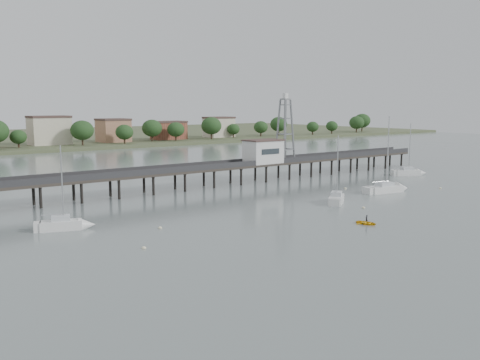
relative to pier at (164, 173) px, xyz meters
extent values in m
plane|color=slate|center=(0.00, -60.00, -3.79)|extent=(500.00, 500.00, 0.00)
cube|color=#2D2823|center=(0.00, 0.00, -0.04)|extent=(150.00, 5.00, 0.50)
cube|color=#333335|center=(0.00, -2.40, 0.76)|extent=(150.00, 0.12, 1.10)
cube|color=#333335|center=(0.00, 2.40, 0.76)|extent=(150.00, 0.12, 1.10)
cylinder|color=black|center=(0.00, -1.90, -1.99)|extent=(0.50, 0.50, 4.40)
cylinder|color=black|center=(0.00, 1.90, -1.99)|extent=(0.50, 0.50, 4.40)
cylinder|color=black|center=(73.00, -1.90, -1.99)|extent=(0.50, 0.50, 4.40)
cylinder|color=black|center=(73.00, 1.90, -1.99)|extent=(0.50, 0.50, 4.40)
cube|color=silver|center=(25.00, 0.00, 2.71)|extent=(8.00, 5.00, 5.00)
cube|color=#4C3833|center=(25.00, 0.00, 5.36)|extent=(8.40, 5.40, 0.30)
cube|color=slate|center=(31.50, 0.00, 14.36)|extent=(1.80, 1.80, 0.30)
cube|color=silver|center=(31.50, 0.00, 15.11)|extent=(0.90, 0.90, 1.20)
cube|color=white|center=(33.74, -26.38, -3.32)|extent=(7.58, 4.11, 1.65)
cone|color=white|center=(38.15, -27.23, -3.32)|extent=(3.47, 3.31, 2.79)
cube|color=silver|center=(33.74, -26.38, -2.14)|extent=(3.56, 2.80, 0.75)
cylinder|color=#A5A8AA|center=(34.23, -26.47, 4.24)|extent=(0.18, 0.18, 13.47)
cylinder|color=#A5A8AA|center=(32.56, -26.15, -1.59)|extent=(4.14, 0.92, 0.12)
cube|color=white|center=(17.73, -28.49, -3.32)|extent=(5.76, 5.02, 1.65)
cone|color=white|center=(20.53, -26.44, -3.32)|extent=(3.14, 3.11, 2.16)
cube|color=silver|center=(17.73, -28.49, -2.14)|extent=(3.01, 2.85, 0.75)
cylinder|color=#A5A8AA|center=(18.04, -28.26, 2.71)|extent=(0.18, 0.18, 10.42)
cylinder|color=#A5A8AA|center=(16.98, -29.03, -1.59)|extent=(2.69, 2.01, 0.12)
cube|color=white|center=(-27.05, -19.34, -3.32)|extent=(5.85, 3.80, 1.65)
cone|color=white|center=(-23.83, -20.46, -3.32)|extent=(2.85, 2.75, 2.12)
cube|color=silver|center=(-27.05, -19.34, -2.14)|extent=(2.85, 2.40, 0.75)
cylinder|color=#A5A8AA|center=(-26.70, -19.46, 2.62)|extent=(0.18, 0.18, 10.24)
cylinder|color=#A5A8AA|center=(-27.91, -19.04, -1.59)|extent=(3.05, 1.16, 0.12)
cube|color=white|center=(58.96, -13.70, -3.32)|extent=(6.36, 4.91, 1.65)
cone|color=white|center=(62.24, -15.50, -3.32)|extent=(3.30, 3.24, 2.32)
cube|color=silver|center=(58.96, -13.70, -2.14)|extent=(3.22, 2.91, 0.75)
cylinder|color=#A5A8AA|center=(59.32, -13.90, 3.11)|extent=(0.18, 0.18, 11.21)
cylinder|color=#A5A8AA|center=(58.09, -13.22, -1.59)|extent=(3.12, 1.78, 0.12)
imported|color=yellow|center=(8.77, -42.37, -3.79)|extent=(2.26, 1.09, 3.04)
imported|color=black|center=(8.77, -42.37, -3.79)|extent=(0.41, 1.09, 0.26)
ellipsoid|color=#F0E8BA|center=(-22.56, -34.76, -3.71)|extent=(0.56, 0.56, 0.39)
ellipsoid|color=#F0E8BA|center=(17.84, -34.36, -3.71)|extent=(0.56, 0.56, 0.39)
ellipsoid|color=#F0E8BA|center=(-15.91, -26.73, -3.71)|extent=(0.56, 0.56, 0.39)
ellipsoid|color=#F0E8BA|center=(46.65, -30.32, -3.71)|extent=(0.56, 0.56, 0.39)
ellipsoid|color=#F0E8BA|center=(31.05, -18.78, -3.71)|extent=(0.56, 0.56, 0.39)
cube|color=brown|center=(18.00, 123.00, 1.91)|extent=(13.00, 10.50, 9.00)
cube|color=brown|center=(45.00, 123.00, 1.91)|extent=(13.00, 10.50, 9.00)
cube|color=brown|center=(72.00, 123.00, 1.91)|extent=(13.00, 10.50, 9.00)
cube|color=brown|center=(100.00, 123.00, 1.91)|extent=(13.00, 10.50, 9.00)
ellipsoid|color=#143217|center=(0.00, 111.00, 2.21)|extent=(8.00, 8.00, 6.80)
ellipsoid|color=#143217|center=(120.00, 111.00, 2.21)|extent=(8.00, 8.00, 6.80)
camera|label=1|loc=(-51.03, -90.54, 13.14)|focal=40.00mm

